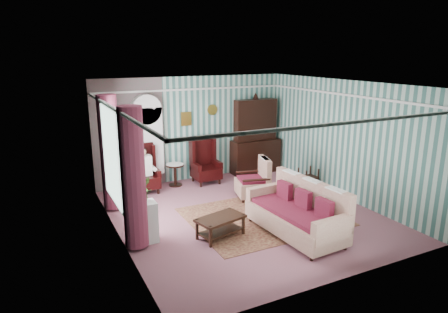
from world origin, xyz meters
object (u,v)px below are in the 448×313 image
seated_woman (144,170)px  round_side_table (175,175)px  plant_stand (142,223)px  bookcase (148,146)px  nest_table (308,177)px  wingback_left (144,169)px  coffee_table (220,227)px  wingback_right (206,161)px  dresser_hutch (256,134)px  floral_armchair (252,179)px  sofa (295,208)px

seated_woman → round_side_table: size_ratio=1.97×
round_side_table → plant_stand: (-1.70, -2.90, 0.10)m
bookcase → nest_table: bearing=-26.9°
wingback_left → round_side_table: 0.97m
coffee_table → wingback_right: bearing=70.8°
wingback_right → nest_table: size_ratio=2.31×
dresser_hutch → floral_armchair: bearing=-122.8°
nest_table → sofa: size_ratio=0.25×
dresser_hutch → sofa: bearing=-110.4°
bookcase → seated_woman: size_ratio=1.90×
sofa → plant_stand: bearing=66.5°
sofa → floral_armchair: 2.20m
wingback_left → wingback_right: 1.75m
dresser_hutch → wingback_left: bearing=-175.6°
seated_woman → sofa: bearing=-62.1°
dresser_hutch → round_side_table: 2.75m
wingback_right → floral_armchair: wingback_right is taller
nest_table → plant_stand: 5.02m
wingback_left → floral_armchair: 2.80m
nest_table → sofa: 3.05m
round_side_table → wingback_left: bearing=-170.5°
seated_woman → coffee_table: bearing=-78.9°
wingback_right → floral_armchair: size_ratio=1.29×
seated_woman → bookcase: bearing=57.3°
plant_stand → coffee_table: (1.43, -0.46, -0.19)m
round_side_table → sofa: (1.10, -3.92, 0.26)m
wingback_right → seated_woman: (-1.75, 0.00, -0.04)m
wingback_left → plant_stand: size_ratio=1.56×
dresser_hutch → round_side_table: (-2.60, -0.12, -0.88)m
bookcase → dresser_hutch: dresser_hutch is taller
seated_woman → coffee_table: size_ratio=1.24×
sofa → coffee_table: (-1.37, 0.56, -0.35)m
floral_armchair → round_side_table: bearing=53.4°
wingback_left → round_side_table: size_ratio=2.08×
plant_stand → floral_armchair: size_ratio=0.83×
dresser_hutch → wingback_right: size_ratio=1.89×
round_side_table → sofa: 4.08m
sofa → coffee_table: 1.52m
seated_woman → wingback_right: bearing=0.0°
round_side_table → dresser_hutch: bearing=2.6°
dresser_hutch → nest_table: dresser_hutch is taller
dresser_hutch → wingback_right: 1.86m
round_side_table → bookcase: bearing=159.7°
floral_armchair → wingback_left: bearing=69.9°
bookcase → dresser_hutch: 3.25m
plant_stand → floral_armchair: 3.31m
plant_stand → coffee_table: plant_stand is taller
dresser_hutch → plant_stand: size_ratio=2.95×
dresser_hutch → floral_armchair: 2.32m
wingback_left → seated_woman: wingback_left is taller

